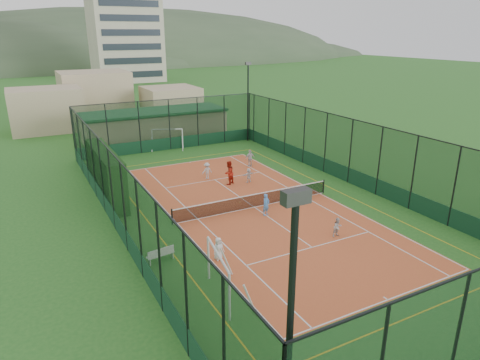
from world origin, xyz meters
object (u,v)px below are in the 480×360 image
object	(u,v)px
white_bench	(160,254)
futsal_goal_far	(168,139)
child_far_back	(249,175)
child_near_left	(219,249)
coach	(229,173)
floodlight_ne	(248,102)
child_far_left	(207,171)
child_near_right	(338,227)
clubhouse	(155,125)
apartment_tower	(123,14)
floodlight_sw	(289,359)
child_far_right	(250,158)
futsal_goal_near	(218,276)
child_near_mid	(266,205)

from	to	relation	value
white_bench	futsal_goal_far	world-z (taller)	futsal_goal_far
futsal_goal_far	child_far_back	size ratio (longest dim) A/B	2.73
child_near_left	coach	size ratio (longest dim) A/B	0.67
white_bench	coach	world-z (taller)	coach
floodlight_ne	child_far_left	bearing A→B (deg)	-133.02
floodlight_ne	child_near_right	distance (m)	23.75
clubhouse	apartment_tower	xyz separation A→B (m)	(12.00, 60.00, 13.43)
floodlight_ne	apartment_tower	distance (m)	66.39
floodlight_sw	clubhouse	xyz separation A→B (m)	(8.60, 38.60, -2.55)
floodlight_ne	coach	world-z (taller)	floodlight_ne
child_far_left	child_far_back	xyz separation A→B (m)	(2.55, -2.28, -0.10)
floodlight_sw	clubhouse	distance (m)	39.63
floodlight_sw	child_far_right	xyz separation A→B (m)	(12.81, 24.79, -3.36)
child_near_right	apartment_tower	bearing A→B (deg)	80.77
clubhouse	floodlight_sw	bearing A→B (deg)	-102.56
child_far_right	floodlight_sw	bearing A→B (deg)	61.46
floodlight_ne	clubhouse	bearing A→B (deg)	147.88
floodlight_sw	child_far_right	size ratio (longest dim) A/B	5.46
child_far_left	child_near_left	bearing A→B (deg)	63.66
floodlight_sw	child_far_left	distance (m)	25.14
floodlight_ne	child_near_left	world-z (taller)	floodlight_ne
child_near_left	clubhouse	bearing A→B (deg)	76.66
futsal_goal_near	clubhouse	bearing A→B (deg)	-3.19
child_near_right	child_far_back	xyz separation A→B (m)	(0.03, 10.61, -0.00)
white_bench	child_far_left	distance (m)	13.13
clubhouse	coach	distance (m)	17.07
child_near_mid	floodlight_sw	bearing A→B (deg)	-136.02
child_far_left	floodlight_ne	bearing A→B (deg)	-138.35
futsal_goal_near	child_far_back	size ratio (longest dim) A/B	2.99
floodlight_ne	child_near_right	xyz separation A→B (m)	(-6.51, -22.56, -3.55)
child_far_left	clubhouse	bearing A→B (deg)	-96.97
futsal_goal_near	floodlight_sw	bearing A→B (deg)	175.00
child_near_left	floodlight_sw	bearing A→B (deg)	-109.87
futsal_goal_near	child_near_mid	size ratio (longest dim) A/B	2.36
floodlight_sw	clubhouse	bearing A→B (deg)	77.44
apartment_tower	child_near_mid	xyz separation A→B (m)	(-11.98, -83.45, -14.27)
clubhouse	futsal_goal_near	world-z (taller)	clubhouse
floodlight_sw	coach	distance (m)	23.62
child_near_mid	child_far_left	distance (m)	8.38
child_near_mid	child_far_left	world-z (taller)	child_near_mid
child_near_mid	child_far_right	size ratio (longest dim) A/B	0.96
child_far_back	coach	world-z (taller)	coach
futsal_goal_far	child_far_left	size ratio (longest dim) A/B	2.32
apartment_tower	futsal_goal_near	xyz separation A→B (m)	(-18.52, -90.24, -13.90)
child_far_back	child_far_left	bearing A→B (deg)	-51.21
child_far_right	child_far_back	world-z (taller)	child_far_right
floodlight_ne	child_near_mid	world-z (taller)	floodlight_ne
child_far_back	child_near_mid	bearing A→B (deg)	61.52
floodlight_sw	floodlight_ne	bearing A→B (deg)	62.61
child_near_mid	coach	size ratio (longest dim) A/B	0.78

